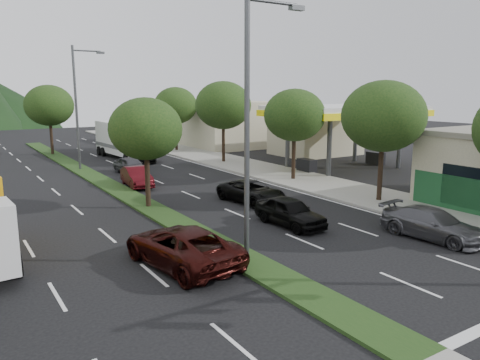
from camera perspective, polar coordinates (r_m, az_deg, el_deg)
sidewalk_right at (r=38.67m, az=2.40°, el=1.31°), size 5.00×90.00×0.15m
median at (r=36.07m, az=-16.97°, el=0.12°), size 1.60×56.00×0.12m
gas_canopy at (r=40.08m, az=12.68°, el=7.97°), size 12.20×8.20×5.25m
bldg_right_far at (r=58.08m, az=-2.71°, el=7.02°), size 10.00×16.00×5.20m
tree_r_b at (r=28.15m, az=17.09°, el=7.44°), size 4.80×4.80×6.94m
tree_r_c at (r=33.89m, az=6.66°, el=7.85°), size 4.40×4.40×6.48m
tree_r_d at (r=42.09m, az=-2.06°, el=9.08°), size 5.00×5.00×7.17m
tree_r_e at (r=50.96m, az=-7.86°, el=8.98°), size 4.60×4.60×6.71m
tree_med_near at (r=26.07m, az=-11.43°, el=6.12°), size 4.00×4.00×6.02m
tree_med_far at (r=51.12m, az=-22.25°, el=8.41°), size 4.80×4.80×6.94m
streetlight_near at (r=17.19m, az=1.43°, el=7.84°), size 2.60×0.25×10.00m
streetlight_mid at (r=40.39m, az=-19.09°, el=9.00°), size 2.60×0.25×10.00m
suv_maroon at (r=17.83m, az=-7.11°, el=-7.99°), size 3.22×5.71×1.50m
car_queue_a at (r=22.88m, az=6.12°, el=-3.86°), size 1.79×4.15×1.39m
car_queue_b at (r=22.49m, az=22.42°, el=-4.97°), size 2.36×4.81×1.35m
car_queue_c at (r=32.79m, az=-12.47°, el=0.38°), size 1.84×4.18×1.34m
car_queue_d at (r=27.46m, az=1.45°, el=-1.43°), size 2.69×4.84×1.28m
car_queue_e at (r=37.94m, az=-13.15°, el=1.74°), size 1.99×4.02×1.32m
car_queue_f at (r=43.89m, az=-11.82°, el=2.95°), size 2.20×4.39×1.22m
motorhome at (r=46.74m, az=-13.91°, el=4.84°), size 3.35×9.12×3.44m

